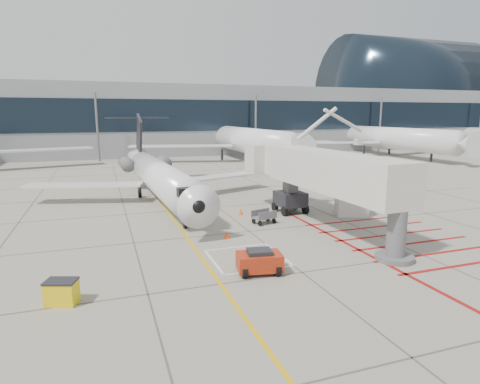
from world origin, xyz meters
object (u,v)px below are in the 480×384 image
object	(u,v)px
regional_jet	(164,163)
spill_bin	(62,292)
jet_bridge	(332,179)
pushback_tug	(259,261)

from	to	relation	value
regional_jet	spill_bin	distance (m)	18.97
jet_bridge	regional_jet	bearing A→B (deg)	128.98
pushback_tug	spill_bin	bearing A→B (deg)	-167.65
spill_bin	pushback_tug	bearing A→B (deg)	21.81
jet_bridge	pushback_tug	world-z (taller)	jet_bridge
regional_jet	jet_bridge	distance (m)	15.06
pushback_tug	spill_bin	world-z (taller)	pushback_tug
regional_jet	pushback_tug	world-z (taller)	regional_jet
regional_jet	jet_bridge	world-z (taller)	regional_jet
regional_jet	spill_bin	bearing A→B (deg)	-115.19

